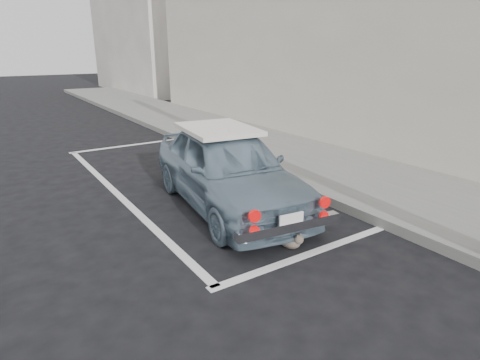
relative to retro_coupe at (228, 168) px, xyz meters
name	(u,v)px	position (x,y,z in m)	size (l,w,h in m)	color
ground	(257,247)	(-0.45, -1.44, -0.64)	(80.00, 80.00, 0.00)	black
sidewalk	(326,167)	(2.75, 0.56, -0.57)	(2.80, 40.00, 0.15)	slate
shop_building	(366,7)	(5.88, 2.56, 2.85)	(3.50, 18.00, 7.00)	beige
building_far	(145,20)	(5.90, 18.56, 3.36)	(3.50, 10.00, 8.00)	#BCB4AA
pline_rear	(313,252)	(0.05, -1.94, -0.64)	(3.00, 0.12, 0.01)	silver
pline_front	(129,145)	(0.05, 5.06, -0.64)	(3.00, 0.12, 0.01)	silver
pline_side	(117,193)	(-1.35, 1.56, -0.64)	(0.12, 7.00, 0.01)	silver
retro_coupe	(228,168)	(0.00, 0.00, 0.00)	(1.96, 3.89, 1.27)	slate
cat	(290,240)	(-0.10, -1.68, -0.53)	(0.28, 0.46, 0.25)	#736258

